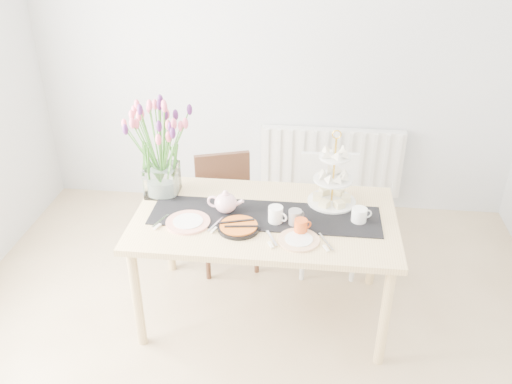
# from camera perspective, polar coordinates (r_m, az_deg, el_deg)

# --- Properties ---
(room_shell) EXTENTS (4.50, 4.50, 4.50)m
(room_shell) POSITION_cam_1_polar(r_m,az_deg,el_deg) (2.38, -2.30, -0.90)
(room_shell) COLOR tan
(room_shell) RESTS_ON ground
(radiator) EXTENTS (1.20, 0.08, 0.60)m
(radiator) POSITION_cam_1_polar(r_m,az_deg,el_deg) (4.70, 7.90, 3.20)
(radiator) COLOR white
(radiator) RESTS_ON room_shell
(dining_table) EXTENTS (1.60, 0.90, 0.75)m
(dining_table) POSITION_cam_1_polar(r_m,az_deg,el_deg) (3.35, 0.94, -3.67)
(dining_table) COLOR tan
(dining_table) RESTS_ON ground
(chair_brown) EXTENTS (0.51, 0.51, 0.82)m
(chair_brown) POSITION_cam_1_polar(r_m,az_deg,el_deg) (4.00, -3.23, -1.09)
(chair_brown) COLOR #3C2316
(chair_brown) RESTS_ON ground
(chair_white) EXTENTS (0.44, 0.44, 0.85)m
(chair_white) POSITION_cam_1_polar(r_m,az_deg,el_deg) (3.98, 7.62, -1.25)
(chair_white) COLOR white
(chair_white) RESTS_ON ground
(table_runner) EXTENTS (1.40, 0.35, 0.01)m
(table_runner) POSITION_cam_1_polar(r_m,az_deg,el_deg) (3.31, 0.95, -2.50)
(table_runner) COLOR black
(table_runner) RESTS_ON dining_table
(tulip_vase) EXTENTS (0.73, 0.73, 0.63)m
(tulip_vase) POSITION_cam_1_polar(r_m,az_deg,el_deg) (3.42, -10.29, 5.76)
(tulip_vase) COLOR silver
(tulip_vase) RESTS_ON dining_table
(cake_stand) EXTENTS (0.31, 0.31, 0.45)m
(cake_stand) POSITION_cam_1_polar(r_m,az_deg,el_deg) (3.41, 8.08, 0.69)
(cake_stand) COLOR gold
(cake_stand) RESTS_ON dining_table
(teapot) EXTENTS (0.24, 0.20, 0.15)m
(teapot) POSITION_cam_1_polar(r_m,az_deg,el_deg) (3.31, -3.20, -1.16)
(teapot) COLOR white
(teapot) RESTS_ON dining_table
(cream_jug) EXTENTS (0.11, 0.11, 0.09)m
(cream_jug) POSITION_cam_1_polar(r_m,az_deg,el_deg) (3.29, 10.80, -2.43)
(cream_jug) COLOR white
(cream_jug) RESTS_ON dining_table
(tart_tin) EXTENTS (0.25, 0.25, 0.03)m
(tart_tin) POSITION_cam_1_polar(r_m,az_deg,el_deg) (3.18, -1.83, -3.70)
(tart_tin) COLOR black
(tart_tin) RESTS_ON dining_table
(mug_grey) EXTENTS (0.11, 0.11, 0.10)m
(mug_grey) POSITION_cam_1_polar(r_m,az_deg,el_deg) (3.21, 4.13, -2.71)
(mug_grey) COLOR gray
(mug_grey) RESTS_ON dining_table
(mug_white) EXTENTS (0.12, 0.12, 0.11)m
(mug_white) POSITION_cam_1_polar(r_m,az_deg,el_deg) (3.22, 2.07, -2.41)
(mug_white) COLOR white
(mug_white) RESTS_ON dining_table
(mug_orange) EXTENTS (0.10, 0.10, 0.09)m
(mug_orange) POSITION_cam_1_polar(r_m,az_deg,el_deg) (3.14, 4.73, -3.66)
(mug_orange) COLOR #D84E18
(mug_orange) RESTS_ON dining_table
(plate_left) EXTENTS (0.34, 0.34, 0.01)m
(plate_left) POSITION_cam_1_polar(r_m,az_deg,el_deg) (3.26, -7.17, -3.18)
(plate_left) COLOR silver
(plate_left) RESTS_ON dining_table
(plate_right) EXTENTS (0.32, 0.32, 0.01)m
(plate_right) POSITION_cam_1_polar(r_m,az_deg,el_deg) (3.09, 4.52, -5.05)
(plate_right) COLOR silver
(plate_right) RESTS_ON dining_table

